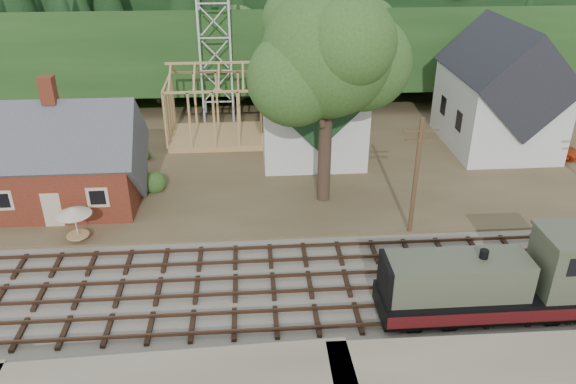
{
  "coord_description": "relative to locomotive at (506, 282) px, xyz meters",
  "views": [
    {
      "loc": [
        -3.1,
        -25.2,
        19.13
      ],
      "look_at": [
        -0.82,
        6.0,
        3.0
      ],
      "focal_mm": 35.0,
      "sensor_mm": 36.0,
      "label": 1
    }
  ],
  "objects": [
    {
      "name": "patio_set",
      "position": [
        -23.57,
        8.5,
        0.24
      ],
      "size": [
        2.15,
        2.15,
        2.4
      ],
      "color": "silver",
      "rests_on": "village_flat"
    },
    {
      "name": "ground",
      "position": [
        -9.58,
        3.0,
        -2.1
      ],
      "size": [
        140.0,
        140.0,
        0.0
      ],
      "primitive_type": "plane",
      "color": "#384C1E",
      "rests_on": "ground"
    },
    {
      "name": "big_tree",
      "position": [
        -7.41,
        13.08,
        8.12
      ],
      "size": [
        10.9,
        8.4,
        14.7
      ],
      "color": "#38281E",
      "rests_on": "village_flat"
    },
    {
      "name": "railroad_bed",
      "position": [
        -9.58,
        3.0,
        -2.02
      ],
      "size": [
        64.0,
        11.0,
        0.16
      ],
      "primitive_type": "cube",
      "color": "#726B5B",
      "rests_on": "ground"
    },
    {
      "name": "locomotive",
      "position": [
        0.0,
        0.0,
        0.0
      ],
      "size": [
        11.79,
        2.95,
        4.72
      ],
      "color": "black",
      "rests_on": "railroad_bed"
    },
    {
      "name": "church",
      "position": [
        -7.58,
        22.68,
        3.08
      ],
      "size": [
        8.4,
        15.17,
        13.0
      ],
      "color": "silver",
      "rests_on": "village_flat"
    },
    {
      "name": "car_red",
      "position": [
        12.37,
        19.23,
        -1.19
      ],
      "size": [
        4.81,
        3.74,
        1.22
      ],
      "primitive_type": "imported",
      "rotation": [
        0.0,
        0.0,
        1.11
      ],
      "color": "red",
      "rests_on": "village_flat"
    },
    {
      "name": "timber_frame",
      "position": [
        -15.58,
        25.0,
        1.17
      ],
      "size": [
        8.2,
        6.2,
        6.99
      ],
      "color": "tan",
      "rests_on": "village_flat"
    },
    {
      "name": "telegraph_pole_near",
      "position": [
        -2.58,
        8.2,
        2.15
      ],
      "size": [
        2.2,
        0.28,
        8.0
      ],
      "color": "#4C331E",
      "rests_on": "ground"
    },
    {
      "name": "farmhouse",
      "position": [
        8.42,
        22.0,
        2.77
      ],
      "size": [
        8.4,
        10.8,
        10.6
      ],
      "color": "silver",
      "rests_on": "village_flat"
    },
    {
      "name": "depot",
      "position": [
        -25.58,
        14.0,
        1.12
      ],
      "size": [
        10.8,
        7.41,
        9.0
      ],
      "color": "#5E2315",
      "rests_on": "village_flat"
    },
    {
      "name": "hillside",
      "position": [
        -9.58,
        45.0,
        -2.1
      ],
      "size": [
        70.0,
        28.96,
        12.74
      ],
      "primitive_type": "cube",
      "rotation": [
        -0.17,
        0.0,
        0.0
      ],
      "color": "#1E3F19",
      "rests_on": "ground"
    },
    {
      "name": "car_blue",
      "position": [
        -21.31,
        16.16,
        -1.13
      ],
      "size": [
        3.31,
        4.22,
        1.34
      ],
      "primitive_type": "imported",
      "rotation": [
        0.0,
        0.0,
        0.51
      ],
      "color": "#5B89C3",
      "rests_on": "village_flat"
    },
    {
      "name": "village_flat",
      "position": [
        -9.58,
        21.0,
        -1.95
      ],
      "size": [
        64.0,
        26.0,
        0.3
      ],
      "primitive_type": "cube",
      "color": "brown",
      "rests_on": "ground"
    },
    {
      "name": "lattice_tower",
      "position": [
        -15.58,
        31.0,
        7.94
      ],
      "size": [
        3.2,
        3.2,
        12.12
      ],
      "color": "silver",
      "rests_on": "village_flat"
    },
    {
      "name": "ridge",
      "position": [
        -9.58,
        61.0,
        -2.1
      ],
      "size": [
        80.0,
        20.0,
        12.0
      ],
      "primitive_type": "cube",
      "color": "black",
      "rests_on": "ground"
    }
  ]
}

